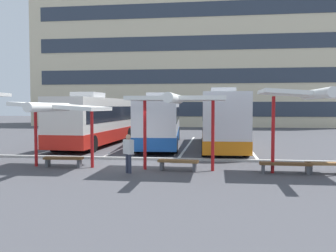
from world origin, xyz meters
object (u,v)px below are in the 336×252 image
Objects in this scene: waiting_shelter_1 at (61,108)px; waiting_shelter_3 at (311,96)px; coach_bus_1 at (160,122)px; waiting_passenger_0 at (128,151)px; bench_1 at (64,160)px; bench_2 at (178,163)px; waiting_shelter_2 at (178,100)px; bench_4 at (330,165)px; bench_3 at (285,165)px; coach_bus_2 at (221,120)px; coach_bus_0 at (96,121)px.

waiting_shelter_3 is at bearing -1.65° from waiting_shelter_1.
waiting_shelter_1 is at bearing -106.65° from coach_bus_1.
waiting_passenger_0 is at bearing -175.89° from waiting_shelter_3.
waiting_shelter_1 is 2.29m from bench_1.
coach_bus_1 is 10.50m from waiting_passenger_0.
waiting_shelter_1 reaches higher than bench_2.
waiting_shelter_2 is (5.12, -0.16, 0.32)m from waiting_shelter_1.
waiting_shelter_1 is at bearing 165.78° from waiting_passenger_0.
waiting_shelter_2 is (5.12, -0.39, 2.60)m from bench_1.
waiting_passenger_0 is at bearing -173.49° from bench_4.
bench_3 is (4.30, -0.16, 0.01)m from bench_2.
coach_bus_2 is at bearing 78.25° from bench_2.
bench_1 is (1.53, -9.02, -1.31)m from coach_bus_0.
coach_bus_1 reaches higher than bench_2.
bench_2 is at bearing -179.06° from bench_4.
coach_bus_1 reaches higher than bench_3.
bench_3 is at bearing -40.62° from coach_bus_0.
bench_2 is (2.23, -9.66, -1.30)m from coach_bus_1.
bench_1 and bench_3 have the same top height.
waiting_shelter_1 reaches higher than bench_4.
waiting_shelter_2 is at bearing 18.56° from waiting_passenger_0.
waiting_shelter_3 is 2.90m from bench_4.
bench_3 is (9.42, -0.15, -2.27)m from waiting_shelter_1.
bench_4 is (11.22, 0.11, -2.27)m from waiting_shelter_1.
bench_1 is 1.12× the size of waiting_passenger_0.
waiting_shelter_1 is at bearing -179.91° from bench_2.
waiting_shelter_2 reaches higher than waiting_passenger_0.
waiting_shelter_3 reaches higher than waiting_passenger_0.
waiting_shelter_1 is 5.60m from bench_2.
waiting_shelter_2 is (2.23, -9.83, 1.30)m from coach_bus_1.
waiting_shelter_2 is 2.55× the size of bench_3.
waiting_shelter_2 is 1.18× the size of waiting_shelter_3.
coach_bus_2 reaches higher than bench_3.
waiting_shelter_2 is at bearing -179.84° from bench_3.
coach_bus_1 is 12.74m from bench_4.
coach_bus_2 reaches higher than waiting_shelter_1.
bench_2 is 4.31m from bench_3.
bench_3 is 6.29m from waiting_passenger_0.
coach_bus_1 is 6.78× the size of bench_2.
coach_bus_0 reaches higher than waiting_shelter_3.
waiting_shelter_1 is 5.13m from waiting_shelter_2.
coach_bus_1 is at bearing 131.07° from bench_4.
bench_4 is at bearing 6.51° from waiting_passenger_0.
bench_1 is at bearing 90.00° from waiting_shelter_1.
coach_bus_0 reaches higher than bench_2.
bench_1 is at bearing 177.11° from waiting_shelter_3.
coach_bus_2 reaches higher than waiting_shelter_2.
coach_bus_0 is 6.30× the size of bench_2.
coach_bus_2 is 10.07m from waiting_shelter_3.
coach_bus_0 is 9.42m from waiting_shelter_1.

